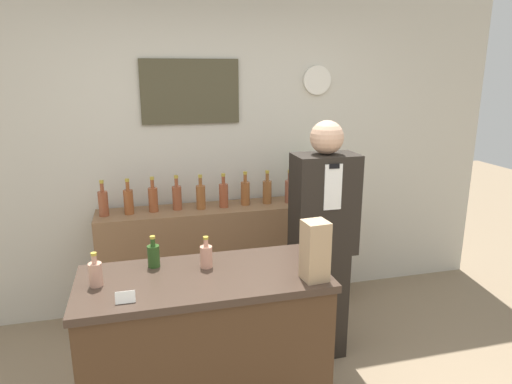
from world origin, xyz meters
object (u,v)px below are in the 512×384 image
object	(u,v)px
paper_bag	(315,251)
tape_dispenser	(316,272)
potted_plant	(313,179)
shopkeeper	(323,243)

from	to	relation	value
paper_bag	tape_dispenser	size ratio (longest dim) A/B	3.45
paper_bag	potted_plant	bearing A→B (deg)	68.87
shopkeeper	paper_bag	xyz separation A→B (m)	(-0.37, -0.75, 0.28)
potted_plant	paper_bag	distance (m)	1.62
shopkeeper	potted_plant	xyz separation A→B (m)	(0.22, 0.76, 0.27)
shopkeeper	tape_dispenser	distance (m)	0.81
potted_plant	paper_bag	xyz separation A→B (m)	(-0.58, -1.51, 0.01)
shopkeeper	tape_dispenser	world-z (taller)	shopkeeper
shopkeeper	potted_plant	world-z (taller)	shopkeeper
shopkeeper	potted_plant	distance (m)	0.83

